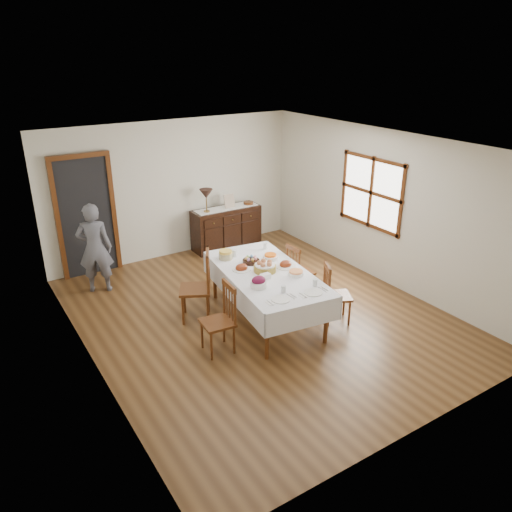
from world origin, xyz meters
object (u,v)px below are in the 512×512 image
chair_right_far (298,270)px  table_lamp (206,195)px  chair_left_near (221,318)px  chair_left_far (199,285)px  chair_right_near (334,293)px  person (94,245)px  sideboard (226,228)px  dining_table (266,278)px

chair_right_far → table_lamp: table_lamp is taller
chair_left_near → chair_right_far: size_ratio=1.09×
chair_left_far → chair_right_far: bearing=112.1°
chair_right_near → person: bearing=69.7°
chair_right_far → sideboard: 2.49m
chair_left_far → person: size_ratio=0.66×
chair_left_near → chair_right_far: bearing=116.8°
dining_table → person: 2.95m
chair_left_far → table_lamp: (1.32, 2.27, 0.65)m
chair_right_near → chair_right_far: (0.06, 0.96, -0.02)m
sideboard → table_lamp: 0.89m
chair_left_far → table_lamp: 2.71m
chair_left_far → person: person is taller
sideboard → table_lamp: table_lamp is taller
chair_left_near → chair_left_far: 0.94m
chair_left_far → chair_right_far: size_ratio=1.22×
table_lamp → chair_left_near: bearing=-114.6°
sideboard → person: person is taller
chair_right_near → table_lamp: 3.51m
chair_right_near → table_lamp: (-0.32, 3.42, 0.73)m
chair_right_far → person: 3.36m
chair_right_far → chair_right_near: bearing=175.1°
chair_left_near → table_lamp: (1.47, 3.20, 0.70)m
sideboard → chair_left_far: bearing=-127.5°
chair_left_far → sideboard: 2.91m
chair_right_far → person: person is taller
chair_left_far → sideboard: size_ratio=0.78×
chair_left_far → person: (-1.01, 1.76, 0.27)m
chair_right_near → table_lamp: bearing=32.7°
chair_right_near → table_lamp: size_ratio=2.00×
chair_right_near → chair_right_far: 0.96m
table_lamp → chair_right_far: bearing=-81.1°
dining_table → table_lamp: 2.91m
person → table_lamp: 2.42m
person → chair_right_far: bearing=167.6°
dining_table → chair_left_far: (-0.83, 0.55, -0.13)m
chair_right_near → person: (-2.65, 2.90, 0.35)m
dining_table → sideboard: (0.94, 2.85, -0.26)m
chair_left_far → table_lamp: size_ratio=2.35×
table_lamp → chair_left_far: bearing=-120.3°
chair_right_near → sideboard: bearing=25.3°
dining_table → chair_left_far: chair_left_far is taller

